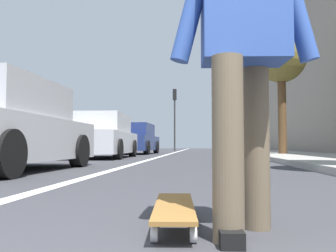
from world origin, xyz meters
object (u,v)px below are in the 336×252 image
(skateboard, at_px, (174,208))
(traffic_light, at_px, (175,108))
(skater_person, at_px, (243,39))
(parked_car_near, at_px, (2,128))
(parked_car_far, at_px, (134,139))
(parked_car_mid, at_px, (102,137))
(street_tree_mid, at_px, (281,60))

(skateboard, xyz_separation_m, traffic_light, (24.23, 1.75, 3.09))
(skater_person, bearing_deg, parked_car_near, 42.57)
(skater_person, relative_size, parked_car_far, 0.38)
(parked_car_mid, distance_m, parked_car_far, 5.58)
(skater_person, relative_size, street_tree_mid, 0.36)
(street_tree_mid, bearing_deg, skateboard, 164.46)
(parked_car_mid, distance_m, traffic_light, 14.84)
(parked_car_near, bearing_deg, skater_person, -137.43)
(skateboard, height_order, parked_car_near, parked_car_near)
(skater_person, height_order, parked_car_near, skater_person)
(parked_car_near, height_order, street_tree_mid, street_tree_mid)
(traffic_light, bearing_deg, parked_car_mid, 174.46)
(parked_car_far, distance_m, street_tree_mid, 7.93)
(skateboard, distance_m, street_tree_mid, 12.35)
(skater_person, bearing_deg, skateboard, 66.62)
(skater_person, distance_m, street_tree_mid, 12.19)
(skater_person, bearing_deg, parked_car_far, 12.73)
(traffic_light, relative_size, street_tree_mid, 1.01)
(skater_person, bearing_deg, traffic_light, 4.91)
(parked_car_mid, xyz_separation_m, traffic_light, (14.57, -1.41, 2.49))
(parked_car_far, distance_m, traffic_light, 9.42)
(skater_person, xyz_separation_m, traffic_light, (24.38, 2.10, 2.25))
(parked_car_far, bearing_deg, parked_car_near, -179.76)
(skateboard, xyz_separation_m, street_tree_mid, (11.41, -3.17, 3.51))
(skater_person, relative_size, parked_car_near, 0.40)
(parked_car_far, bearing_deg, parked_car_mid, 179.68)
(parked_car_far, height_order, street_tree_mid, street_tree_mid)
(traffic_light, height_order, street_tree_mid, traffic_light)
(skateboard, distance_m, parked_car_far, 15.58)
(skateboard, distance_m, traffic_light, 24.49)
(traffic_light, bearing_deg, street_tree_mid, -159.00)
(parked_car_near, bearing_deg, traffic_light, -3.69)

